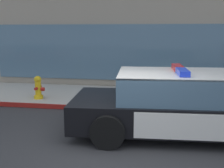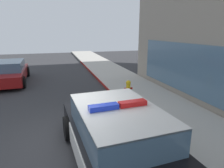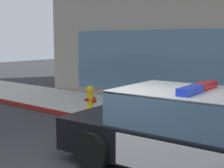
% 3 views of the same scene
% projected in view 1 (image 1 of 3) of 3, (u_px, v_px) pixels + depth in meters
% --- Properties ---
extents(ground, '(48.00, 48.00, 0.00)m').
position_uv_depth(ground, '(116.00, 151.00, 4.96)').
color(ground, '#303033').
extents(sidewalk, '(48.00, 2.78, 0.15)m').
position_uv_depth(sidewalk, '(132.00, 98.00, 8.67)').
color(sidewalk, '#B2ADA3').
rests_on(sidewalk, ground).
extents(curb_red_paint, '(28.80, 0.04, 0.14)m').
position_uv_depth(curb_red_paint, '(129.00, 110.00, 7.31)').
color(curb_red_paint, maroon).
rests_on(curb_red_paint, ground).
extents(police_cruiser, '(5.13, 2.32, 1.49)m').
position_uv_depth(police_cruiser, '(185.00, 104.00, 5.72)').
color(police_cruiser, black).
rests_on(police_cruiser, ground).
extents(fire_hydrant, '(0.34, 0.39, 0.73)m').
position_uv_depth(fire_hydrant, '(38.00, 88.00, 8.20)').
color(fire_hydrant, gold).
rests_on(fire_hydrant, sidewalk).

